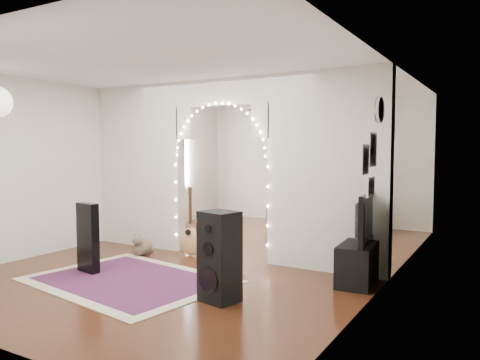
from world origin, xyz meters
The scene contains 23 objects.
floor centered at (0.00, 0.00, 0.00)m, with size 7.50×7.50×0.00m, color black.
ceiling centered at (0.00, 0.00, 2.70)m, with size 5.00×7.50×0.02m, color white.
wall_back centered at (0.00, 3.75, 1.35)m, with size 5.00×0.02×2.70m, color silver.
wall_left centered at (-2.50, 0.00, 1.35)m, with size 0.02×7.50×2.70m, color silver.
wall_right centered at (2.50, 0.00, 1.35)m, with size 0.02×7.50×2.70m, color silver.
divider_wall centered at (0.00, 0.00, 1.42)m, with size 5.00×0.20×2.70m.
fairy_lights centered at (0.00, -0.13, 1.55)m, with size 1.64×0.04×1.60m, color #FFEABF, non-canonical shape.
window centered at (-2.47, 1.80, 1.50)m, with size 0.04×1.20×1.40m, color white.
wall_clock centered at (2.48, -0.60, 2.10)m, with size 0.31×0.31×0.03m, color white.
picture_frames centered at (2.48, -1.00, 1.50)m, with size 0.02×0.50×0.70m, color white, non-canonical shape.
ceiling_fan centered at (0.00, 2.00, 2.40)m, with size 1.10×1.10×0.30m, color #C38C41, non-canonical shape.
area_rug centered at (-0.32, -1.73, 0.01)m, with size 2.42×1.82×0.02m, color maroon.
guitar_case centered at (-1.05, -1.72, 0.47)m, with size 0.36×0.12×0.94m, color black.
acoustic_guitar centered at (-0.45, -0.25, 0.39)m, with size 0.37×0.16×0.90m.
tabby_cat centered at (-1.11, -0.60, 0.15)m, with size 0.31×0.55×0.36m.
floor_speaker centered at (1.09, -1.82, 0.49)m, with size 0.45×0.41×0.99m.
media_console centered at (2.20, -0.31, 0.25)m, with size 0.40×1.00×0.50m, color black.
tv centered at (2.20, -0.31, 0.81)m, with size 1.07×0.14×0.62m, color black.
bookcase centered at (0.30, 3.50, 0.75)m, with size 1.46×0.37×1.50m, color #C2AF8C.
dining_table centered at (0.90, 2.80, 0.68)m, with size 1.22×0.84×0.76m.
flower_vase centered at (0.90, 2.80, 0.85)m, with size 0.18×0.18×0.19m, color white.
dining_chair_left centered at (-0.44, 3.04, 0.24)m, with size 0.50×0.52×0.47m, color #4D4526.
dining_chair_right centered at (0.45, 2.90, 0.23)m, with size 0.50×0.51×0.46m, color #4D4526.
Camera 1 is at (3.78, -6.02, 1.67)m, focal length 35.00 mm.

